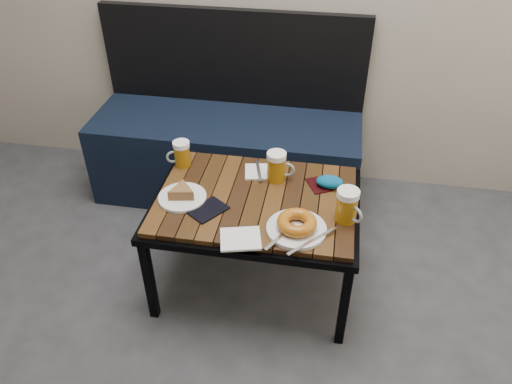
% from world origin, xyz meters
% --- Properties ---
extents(bench, '(1.40, 0.50, 0.95)m').
position_xyz_m(bench, '(-0.23, 1.76, 0.27)').
color(bench, black).
rests_on(bench, ground).
extents(cafe_table, '(0.84, 0.62, 0.47)m').
position_xyz_m(cafe_table, '(0.04, 1.09, 0.43)').
color(cafe_table, black).
rests_on(cafe_table, ground).
extents(beer_mug_left, '(0.11, 0.09, 0.12)m').
position_xyz_m(beer_mug_left, '(-0.32, 1.27, 0.53)').
color(beer_mug_left, '#99650C').
rests_on(beer_mug_left, cafe_table).
extents(beer_mug_centre, '(0.12, 0.08, 0.13)m').
position_xyz_m(beer_mug_centre, '(0.10, 1.23, 0.54)').
color(beer_mug_centre, '#99650C').
rests_on(beer_mug_centre, cafe_table).
extents(beer_mug_right, '(0.12, 0.12, 0.14)m').
position_xyz_m(beer_mug_right, '(0.40, 1.01, 0.54)').
color(beer_mug_right, '#99650C').
rests_on(beer_mug_right, cafe_table).
extents(plate_pie, '(0.19, 0.19, 0.05)m').
position_xyz_m(plate_pie, '(-0.25, 1.03, 0.49)').
color(plate_pie, white).
rests_on(plate_pie, cafe_table).
extents(plate_bagel, '(0.26, 0.27, 0.06)m').
position_xyz_m(plate_bagel, '(0.22, 0.92, 0.50)').
color(plate_bagel, white).
rests_on(plate_bagel, cafe_table).
extents(napkin_left, '(0.14, 0.15, 0.01)m').
position_xyz_m(napkin_left, '(0.02, 1.27, 0.48)').
color(napkin_left, white).
rests_on(napkin_left, cafe_table).
extents(napkin_right, '(0.17, 0.16, 0.01)m').
position_xyz_m(napkin_right, '(0.03, 0.83, 0.48)').
color(napkin_right, white).
rests_on(napkin_right, cafe_table).
extents(passport_navy, '(0.17, 0.18, 0.01)m').
position_xyz_m(passport_navy, '(-0.13, 0.98, 0.48)').
color(passport_navy, black).
rests_on(passport_navy, cafe_table).
extents(passport_burgundy, '(0.12, 0.14, 0.01)m').
position_xyz_m(passport_burgundy, '(0.28, 1.22, 0.47)').
color(passport_burgundy, black).
rests_on(passport_burgundy, cafe_table).
extents(knit_pouch, '(0.12, 0.08, 0.05)m').
position_xyz_m(knit_pouch, '(0.33, 1.22, 0.50)').
color(knit_pouch, '#05498E').
rests_on(knit_pouch, cafe_table).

